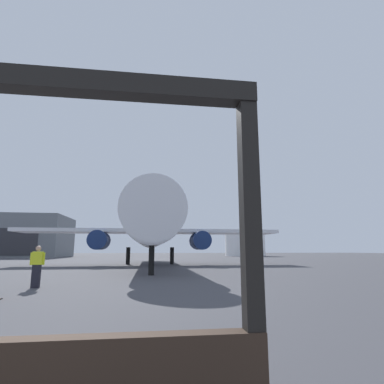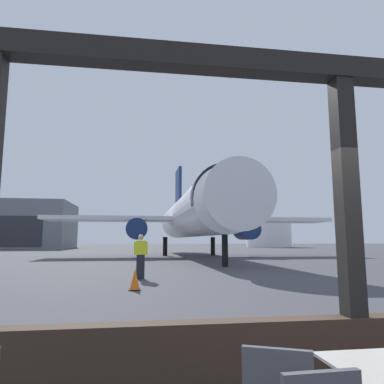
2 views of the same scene
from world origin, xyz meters
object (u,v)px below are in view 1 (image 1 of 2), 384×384
at_px(airplane, 151,227).
at_px(fuel_storage_tank, 245,244).
at_px(ground_crew_worker, 37,266).
at_px(distant_hangar, 14,237).

xyz_separation_m(airplane, fuel_storage_tank, (23.94, 44.74, -0.91)).
relative_size(airplane, fuel_storage_tank, 3.10).
xyz_separation_m(ground_crew_worker, distant_hangar, (-24.43, 57.98, 3.48)).
bearing_deg(airplane, ground_crew_worker, -105.35).
relative_size(distant_hangar, fuel_storage_tank, 2.19).
distance_m(distant_hangar, fuel_storage_tank, 53.43).
relative_size(ground_crew_worker, fuel_storage_tank, 0.17).
relative_size(airplane, distant_hangar, 1.41).
distance_m(ground_crew_worker, fuel_storage_tank, 68.79).
xyz_separation_m(airplane, distant_hangar, (-29.29, 40.28, 0.58)).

